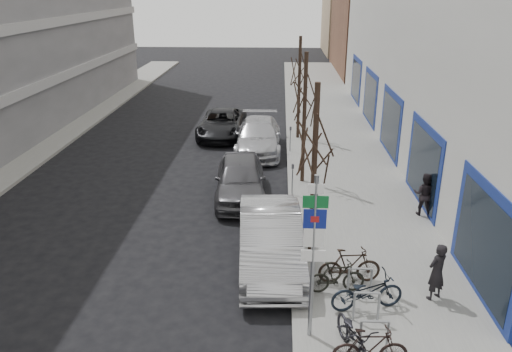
# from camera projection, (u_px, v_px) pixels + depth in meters

# --- Properties ---
(ground) EXTENTS (120.00, 120.00, 0.00)m
(ground) POSITION_uv_depth(u_px,v_px,m) (209.00, 336.00, 11.98)
(ground) COLOR black
(ground) RESTS_ON ground
(sidewalk_east) EXTENTS (5.00, 70.00, 0.15)m
(sidewalk_east) POSITION_uv_depth(u_px,v_px,m) (347.00, 183.00, 21.08)
(sidewalk_east) COLOR slate
(sidewalk_east) RESTS_ON ground
(brick_building_far) EXTENTS (12.00, 14.00, 8.00)m
(brick_building_far) POSITION_uv_depth(u_px,v_px,m) (401.00, 29.00, 47.28)
(brick_building_far) COLOR brown
(brick_building_far) RESTS_ON ground
(tan_building_far) EXTENTS (13.00, 12.00, 9.00)m
(tan_building_far) POSITION_uv_depth(u_px,v_px,m) (379.00, 15.00, 61.07)
(tan_building_far) COLOR #937A5B
(tan_building_far) RESTS_ON ground
(highway_sign_pole) EXTENTS (0.55, 0.10, 4.20)m
(highway_sign_pole) POSITION_uv_depth(u_px,v_px,m) (313.00, 249.00, 10.98)
(highway_sign_pole) COLOR gray
(highway_sign_pole) RESTS_ON ground
(bike_rack) EXTENTS (0.66, 2.26, 0.83)m
(bike_rack) POSITION_uv_depth(u_px,v_px,m) (367.00, 303.00, 12.13)
(bike_rack) COLOR gray
(bike_rack) RESTS_ON sidewalk_east
(tree_near) EXTENTS (1.80, 1.80, 5.50)m
(tree_near) POSITION_uv_depth(u_px,v_px,m) (316.00, 133.00, 13.66)
(tree_near) COLOR black
(tree_near) RESTS_ON ground
(tree_mid) EXTENTS (1.80, 1.80, 5.50)m
(tree_mid) POSITION_uv_depth(u_px,v_px,m) (305.00, 88.00, 19.73)
(tree_mid) COLOR black
(tree_mid) RESTS_ON ground
(tree_far) EXTENTS (1.80, 1.80, 5.50)m
(tree_far) POSITION_uv_depth(u_px,v_px,m) (300.00, 64.00, 25.79)
(tree_far) COLOR black
(tree_far) RESTS_ON ground
(meter_front) EXTENTS (0.10, 0.08, 1.27)m
(meter_front) POSITION_uv_depth(u_px,v_px,m) (296.00, 244.00, 14.35)
(meter_front) COLOR gray
(meter_front) RESTS_ON sidewalk_east
(meter_mid) EXTENTS (0.10, 0.08, 1.27)m
(meter_mid) POSITION_uv_depth(u_px,v_px,m) (293.00, 176.00, 19.48)
(meter_mid) COLOR gray
(meter_mid) RESTS_ON sidewalk_east
(meter_back) EXTENTS (0.10, 0.08, 1.27)m
(meter_back) POSITION_uv_depth(u_px,v_px,m) (290.00, 136.00, 24.62)
(meter_back) COLOR gray
(meter_back) RESTS_ON sidewalk_east
(bike_near_left) EXTENTS (1.01, 1.92, 1.12)m
(bike_near_left) POSITION_uv_depth(u_px,v_px,m) (354.00, 334.00, 10.97)
(bike_near_left) COLOR black
(bike_near_left) RESTS_ON sidewalk_east
(bike_near_right) EXTENTS (1.70, 0.60, 1.01)m
(bike_near_right) POSITION_uv_depth(u_px,v_px,m) (370.00, 348.00, 10.63)
(bike_near_right) COLOR black
(bike_near_right) RESTS_ON sidewalk_east
(bike_mid_curb) EXTENTS (1.98, 0.99, 1.16)m
(bike_mid_curb) POSITION_uv_depth(u_px,v_px,m) (367.00, 289.00, 12.57)
(bike_mid_curb) COLOR black
(bike_mid_curb) RESTS_ON sidewalk_east
(bike_mid_inner) EXTENTS (1.61, 0.67, 0.95)m
(bike_mid_inner) POSITION_uv_depth(u_px,v_px,m) (336.00, 277.00, 13.30)
(bike_mid_inner) COLOR black
(bike_mid_inner) RESTS_ON sidewalk_east
(bike_far_inner) EXTENTS (1.81, 0.72, 1.07)m
(bike_far_inner) POSITION_uv_depth(u_px,v_px,m) (350.00, 265.00, 13.72)
(bike_far_inner) COLOR black
(bike_far_inner) RESTS_ON sidewalk_east
(parked_car_front) EXTENTS (2.14, 5.29, 1.71)m
(parked_car_front) POSITION_uv_depth(u_px,v_px,m) (271.00, 239.00, 14.76)
(parked_car_front) COLOR #AAAAAF
(parked_car_front) RESTS_ON ground
(parked_car_mid) EXTENTS (2.26, 4.89, 1.62)m
(parked_car_mid) POSITION_uv_depth(u_px,v_px,m) (240.00, 179.00, 19.54)
(parked_car_mid) COLOR #4D4C51
(parked_car_mid) RESTS_ON ground
(parked_car_back) EXTENTS (2.29, 5.49, 1.59)m
(parked_car_back) POSITION_uv_depth(u_px,v_px,m) (258.00, 136.00, 25.12)
(parked_car_back) COLOR #B1B2B7
(parked_car_back) RESTS_ON ground
(lane_car) EXTENTS (2.50, 5.18, 1.42)m
(lane_car) POSITION_uv_depth(u_px,v_px,m) (222.00, 124.00, 27.72)
(lane_car) COLOR black
(lane_car) RESTS_ON ground
(pedestrian_near) EXTENTS (0.70, 0.64, 1.60)m
(pedestrian_near) POSITION_uv_depth(u_px,v_px,m) (437.00, 272.00, 12.92)
(pedestrian_near) COLOR black
(pedestrian_near) RESTS_ON sidewalk_east
(pedestrian_far) EXTENTS (0.70, 0.61, 1.60)m
(pedestrian_far) POSITION_uv_depth(u_px,v_px,m) (424.00, 194.00, 17.74)
(pedestrian_far) COLOR black
(pedestrian_far) RESTS_ON sidewalk_east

